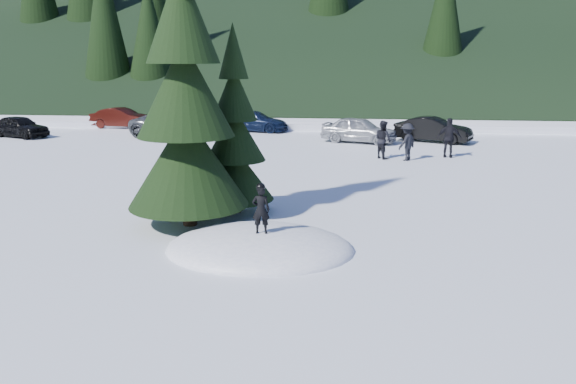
# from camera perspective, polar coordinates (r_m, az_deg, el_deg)

# --- Properties ---
(ground) EXTENTS (200.00, 200.00, 0.00)m
(ground) POSITION_cam_1_polar(r_m,az_deg,el_deg) (13.37, -2.87, -5.85)
(ground) COLOR white
(ground) RESTS_ON ground
(snow_mound) EXTENTS (4.48, 3.52, 0.96)m
(snow_mound) POSITION_cam_1_polar(r_m,az_deg,el_deg) (13.37, -2.87, -5.85)
(snow_mound) COLOR white
(snow_mound) RESTS_ON ground
(spruce_tall) EXTENTS (3.20, 3.20, 8.60)m
(spruce_tall) POSITION_cam_1_polar(r_m,az_deg,el_deg) (14.91, -10.41, 9.02)
(spruce_tall) COLOR black
(spruce_tall) RESTS_ON ground
(spruce_short) EXTENTS (2.20, 2.20, 5.37)m
(spruce_short) POSITION_cam_1_polar(r_m,az_deg,el_deg) (16.15, -5.41, 5.17)
(spruce_short) COLOR black
(spruce_short) RESTS_ON ground
(child_skier) EXTENTS (0.42, 0.29, 1.11)m
(child_skier) POSITION_cam_1_polar(r_m,az_deg,el_deg) (12.85, -2.77, -1.82)
(child_skier) COLOR black
(child_skier) RESTS_ON snow_mound
(adult_0) EXTENTS (1.01, 1.05, 1.71)m
(adult_0) POSITION_cam_1_polar(r_m,az_deg,el_deg) (25.57, 9.62, 5.28)
(adult_0) COLOR black
(adult_0) RESTS_ON ground
(adult_1) EXTENTS (1.12, 0.66, 1.79)m
(adult_1) POSITION_cam_1_polar(r_m,az_deg,el_deg) (26.44, 16.06, 5.30)
(adult_1) COLOR black
(adult_1) RESTS_ON ground
(adult_2) EXTENTS (1.15, 1.20, 1.64)m
(adult_2) POSITION_cam_1_polar(r_m,az_deg,el_deg) (25.23, 12.00, 4.99)
(adult_2) COLOR black
(adult_2) RESTS_ON ground
(car_0) EXTENTS (3.90, 2.65, 1.23)m
(car_0) POSITION_cam_1_polar(r_m,az_deg,el_deg) (35.54, -25.59, 6.03)
(car_0) COLOR black
(car_0) RESTS_ON ground
(car_1) EXTENTS (4.06, 1.84, 1.29)m
(car_1) POSITION_cam_1_polar(r_m,az_deg,el_deg) (37.92, -16.54, 7.22)
(car_1) COLOR black
(car_1) RESTS_ON ground
(car_2) EXTENTS (5.66, 3.72, 1.45)m
(car_2) POSITION_cam_1_polar(r_m,az_deg,el_deg) (32.51, -11.32, 6.70)
(car_2) COLOR #484B4F
(car_2) RESTS_ON ground
(car_3) EXTENTS (4.55, 2.60, 1.24)m
(car_3) POSITION_cam_1_polar(r_m,az_deg,el_deg) (34.83, -3.50, 7.20)
(car_3) COLOR #0E1832
(car_3) RESTS_ON ground
(car_4) EXTENTS (4.31, 2.79, 1.37)m
(car_4) POSITION_cam_1_polar(r_m,az_deg,el_deg) (30.29, 7.24, 6.29)
(car_4) COLOR #9A9DA3
(car_4) RESTS_ON ground
(car_5) EXTENTS (4.25, 2.91, 1.33)m
(car_5) POSITION_cam_1_polar(r_m,az_deg,el_deg) (31.24, 14.53, 6.15)
(car_5) COLOR black
(car_5) RESTS_ON ground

